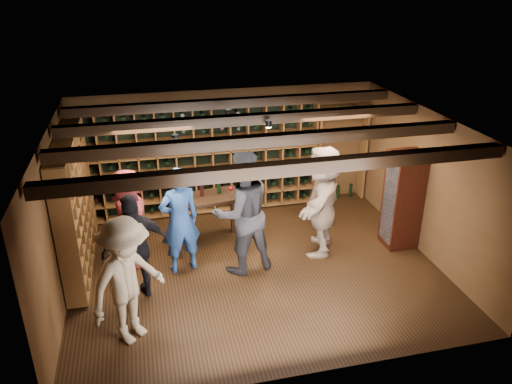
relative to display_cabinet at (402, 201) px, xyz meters
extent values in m
plane|color=black|center=(-2.71, -0.20, -0.86)|extent=(6.00, 6.00, 0.00)
plane|color=#55371D|center=(-2.71, 2.30, 0.39)|extent=(6.00, 0.00, 6.00)
plane|color=#55371D|center=(-2.71, -2.70, 0.39)|extent=(6.00, 0.00, 6.00)
plane|color=#55371D|center=(-5.71, -0.20, 0.39)|extent=(0.00, 5.00, 5.00)
plane|color=#55371D|center=(0.29, -0.20, 0.39)|extent=(0.00, 5.00, 5.00)
plane|color=black|center=(-2.71, -0.20, 1.64)|extent=(6.00, 6.00, 0.00)
cube|color=black|center=(-2.71, -1.80, 1.56)|extent=(5.90, 0.18, 0.16)
cube|color=black|center=(-2.71, -0.70, 1.56)|extent=(5.90, 0.18, 0.16)
cube|color=black|center=(-2.71, 0.40, 1.56)|extent=(5.90, 0.18, 0.16)
cube|color=black|center=(-2.71, 1.50, 1.56)|extent=(5.90, 0.18, 0.16)
cylinder|color=black|center=(-3.91, -0.20, 1.53)|extent=(0.10, 0.10, 0.10)
cylinder|color=black|center=(-2.41, 0.20, 1.53)|extent=(0.10, 0.10, 0.10)
cylinder|color=black|center=(-1.31, -0.50, 1.53)|extent=(0.10, 0.10, 0.10)
cylinder|color=black|center=(-2.91, 1.00, 1.53)|extent=(0.10, 0.10, 0.10)
cube|color=brown|center=(-3.24, 2.13, 0.29)|extent=(4.65, 0.30, 2.20)
cube|color=black|center=(-3.24, 2.13, 0.29)|extent=(4.56, 0.02, 2.16)
cube|color=brown|center=(-5.54, 0.62, 0.29)|extent=(0.30, 2.65, 2.20)
cube|color=black|center=(-5.54, 0.62, 0.29)|extent=(0.29, 0.02, 2.16)
cube|color=brown|center=(-0.31, 2.12, 0.99)|extent=(1.15, 0.32, 0.04)
cube|color=brown|center=(0.21, 2.12, 0.07)|extent=(0.05, 0.28, 1.85)
cube|color=brown|center=(-0.83, 2.12, 0.07)|extent=(0.05, 0.28, 1.85)
cube|color=tan|center=(-0.71, 2.12, 1.11)|extent=(0.40, 0.30, 0.20)
cube|color=tan|center=(-0.26, 2.12, 1.11)|extent=(0.40, 0.30, 0.20)
cube|color=tan|center=(0.09, 2.12, 1.11)|extent=(0.40, 0.30, 0.20)
cube|color=black|center=(0.01, 0.00, -0.81)|extent=(0.55, 0.50, 0.10)
cube|color=black|center=(0.01, 0.00, 0.04)|extent=(0.55, 0.50, 1.70)
cube|color=white|center=(-0.25, 0.00, 0.04)|extent=(0.01, 0.46, 1.60)
cube|color=black|center=(0.01, 0.00, 0.04)|extent=(0.50, 0.44, 0.02)
sphere|color=#59260C|center=(-0.01, 0.00, 0.14)|extent=(0.18, 0.18, 0.18)
imported|color=navy|center=(-3.92, 0.06, 0.06)|extent=(0.75, 0.59, 1.83)
imported|color=black|center=(-2.93, -0.15, 0.19)|extent=(1.15, 0.98, 2.09)
imported|color=maroon|center=(-4.70, 0.44, 0.00)|extent=(0.67, 0.91, 1.71)
imported|color=black|center=(-4.63, -0.54, 0.00)|extent=(1.08, 0.68, 1.71)
imported|color=gray|center=(-4.75, -1.49, 0.05)|extent=(1.33, 1.29, 1.82)
imported|color=tan|center=(-1.46, 0.14, 0.12)|extent=(1.34, 1.88, 1.96)
cube|color=black|center=(-3.39, 0.78, 0.08)|extent=(1.36, 0.82, 0.05)
cube|color=black|center=(-3.93, 0.42, -0.40)|extent=(0.07, 0.07, 0.91)
cube|color=black|center=(-2.77, 0.60, -0.40)|extent=(0.07, 0.07, 0.91)
cube|color=black|center=(-4.01, 0.95, -0.40)|extent=(0.07, 0.07, 0.91)
cube|color=black|center=(-2.85, 1.13, -0.40)|extent=(0.07, 0.07, 0.91)
cylinder|color=black|center=(-3.71, 0.78, 0.24)|extent=(0.07, 0.07, 0.28)
cylinder|color=black|center=(-3.45, 0.82, 0.24)|extent=(0.07, 0.07, 0.28)
cylinder|color=black|center=(-3.14, 0.87, 0.24)|extent=(0.07, 0.07, 0.28)
camera|label=1|loc=(-4.37, -7.17, 3.77)|focal=35.00mm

